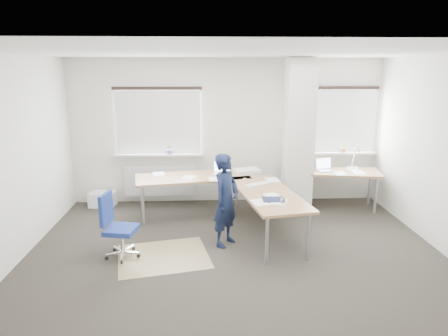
{
  "coord_description": "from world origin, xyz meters",
  "views": [
    {
      "loc": [
        -0.41,
        -5.2,
        2.6
      ],
      "look_at": [
        -0.12,
        0.9,
        1.07
      ],
      "focal_mm": 32.0,
      "sensor_mm": 36.0,
      "label": 1
    }
  ],
  "objects_px": {
    "desk_side": "(341,173)",
    "desk_main": "(230,185)",
    "task_chair": "(120,239)",
    "person": "(226,200)"
  },
  "relations": [
    {
      "from": "desk_side",
      "to": "task_chair",
      "type": "bearing_deg",
      "value": -143.58
    },
    {
      "from": "desk_side",
      "to": "person",
      "type": "xyz_separation_m",
      "value": [
        -2.26,
        -1.53,
        0.02
      ]
    },
    {
      "from": "task_chair",
      "to": "desk_side",
      "type": "bearing_deg",
      "value": 37.78
    },
    {
      "from": "desk_side",
      "to": "task_chair",
      "type": "height_order",
      "value": "desk_side"
    },
    {
      "from": "task_chair",
      "to": "desk_main",
      "type": "bearing_deg",
      "value": 46.41
    },
    {
      "from": "person",
      "to": "desk_side",
      "type": "bearing_deg",
      "value": -20.93
    },
    {
      "from": "desk_main",
      "to": "task_chair",
      "type": "relative_size",
      "value": 3.03
    },
    {
      "from": "desk_main",
      "to": "person",
      "type": "height_order",
      "value": "person"
    },
    {
      "from": "desk_side",
      "to": "desk_main",
      "type": "bearing_deg",
      "value": -151.19
    },
    {
      "from": "desk_main",
      "to": "person",
      "type": "distance_m",
      "value": 0.81
    }
  ]
}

